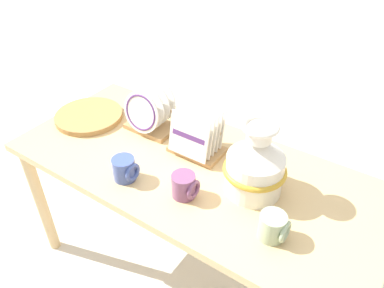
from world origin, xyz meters
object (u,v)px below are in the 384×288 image
Objects in this scene: ceramic_vase at (255,164)px; dish_rack_square_plates at (197,137)px; mug_sage_glaze at (274,227)px; wicker_charger_stack at (89,116)px; mug_plum_glaze at (185,186)px; dish_rack_round_plates at (149,115)px; mug_cobalt_glaze at (125,169)px.

ceramic_vase is 0.32m from dish_rack_square_plates.
wicker_charger_stack is at bearing 170.67° from mug_sage_glaze.
mug_plum_glaze is at bearing -179.59° from mug_sage_glaze.
dish_rack_square_plates is at bearing 7.31° from wicker_charger_stack.
mug_plum_glaze is (0.38, -0.27, -0.03)m from dish_rack_round_plates.
mug_sage_glaze and mug_plum_glaze have the same top height.
ceramic_vase reaches higher than mug_plum_glaze.
mug_sage_glaze is (0.73, -0.26, -0.03)m from dish_rack_round_plates.
dish_rack_square_plates reaches higher than mug_cobalt_glaze.
mug_cobalt_glaze is (0.14, -0.32, -0.03)m from dish_rack_round_plates.
dish_rack_round_plates is 2.30× the size of mug_cobalt_glaze.
ceramic_vase reaches higher than wicker_charger_stack.
mug_cobalt_glaze is (0.44, -0.23, 0.03)m from wicker_charger_stack.
ceramic_vase is 1.33× the size of dish_rack_round_plates.
ceramic_vase is 0.93× the size of wicker_charger_stack.
ceramic_vase is 3.06× the size of mug_sage_glaze.
wicker_charger_stack is 3.29× the size of mug_sage_glaze.
mug_sage_glaze reaches higher than wicker_charger_stack.
dish_rack_round_plates is at bearing 16.72° from wicker_charger_stack.
mug_cobalt_glaze and mug_plum_glaze have the same top height.
mug_cobalt_glaze is 1.00× the size of mug_plum_glaze.
dish_rack_round_plates is at bearing 176.23° from dish_rack_square_plates.
dish_rack_round_plates is at bearing 145.09° from mug_plum_glaze.
dish_rack_square_plates reaches higher than mug_plum_glaze.
ceramic_vase is 0.27m from mug_plum_glaze.
ceramic_vase is at bearing 40.82° from mug_plum_glaze.
ceramic_vase reaches higher than dish_rack_round_plates.
mug_plum_glaze is at bearing -14.13° from wicker_charger_stack.
wicker_charger_stack is at bearing 179.73° from ceramic_vase.
mug_plum_glaze is (0.69, -0.17, 0.03)m from wicker_charger_stack.
ceramic_vase reaches higher than mug_sage_glaze.
wicker_charger_stack is 3.29× the size of mug_plum_glaze.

